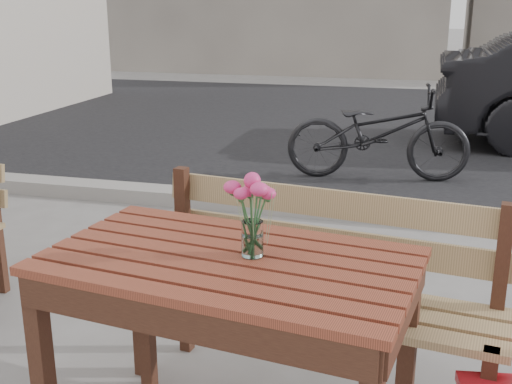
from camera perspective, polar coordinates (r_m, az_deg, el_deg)
street at (r=7.11m, az=9.56°, el=3.29°), size 30.00×8.12×0.12m
main_table at (r=2.30m, az=-2.41°, el=-8.77°), size 1.37×0.92×0.79m
main_bench at (r=2.70m, az=5.80°, el=-6.89°), size 1.57×0.66×0.94m
main_vase at (r=2.18m, az=-0.33°, el=-1.15°), size 0.16×0.16×0.30m
bicycle at (r=6.18m, az=10.78°, el=5.20°), size 1.76×0.78×0.90m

